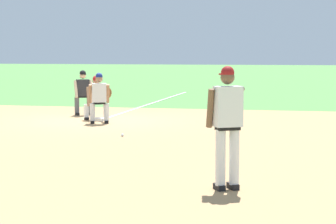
{
  "coord_description": "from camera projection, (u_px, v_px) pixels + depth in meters",
  "views": [
    {
      "loc": [
        -18.5,
        -6.17,
        2.08
      ],
      "look_at": [
        -6.22,
        -3.48,
        0.9
      ],
      "focal_mm": 70.0,
      "sensor_mm": 36.0,
      "label": 1
    }
  ],
  "objects": [
    {
      "name": "first_base_bag",
      "position": [
        99.0,
        119.0,
        19.5
      ],
      "size": [
        0.38,
        0.38,
        0.09
      ],
      "primitive_type": "cube",
      "color": "white",
      "rests_on": "ground"
    },
    {
      "name": "foul_line_stripe",
      "position": [
        154.0,
        103.0,
        26.29
      ],
      "size": [
        13.97,
        0.1,
        0.0
      ],
      "primitive_type": "cube",
      "color": "white",
      "rests_on": "ground"
    },
    {
      "name": "umpire",
      "position": [
        83.0,
        91.0,
        21.2
      ],
      "size": [
        0.62,
        0.68,
        1.46
      ],
      "color": "black",
      "rests_on": "ground"
    },
    {
      "name": "baserunner",
      "position": [
        99.0,
        96.0,
        18.7
      ],
      "size": [
        0.57,
        0.67,
        1.46
      ],
      "color": "black",
      "rests_on": "ground"
    },
    {
      "name": "infield_dirt_patch",
      "position": [
        142.0,
        144.0,
        14.65
      ],
      "size": [
        18.0,
        18.0,
        0.01
      ],
      "primitive_type": "cube",
      "color": "tan",
      "rests_on": "ground"
    },
    {
      "name": "baseball",
      "position": [
        122.0,
        135.0,
        15.92
      ],
      "size": [
        0.07,
        0.07,
        0.07
      ],
      "primitive_type": "sphere",
      "color": "white",
      "rests_on": "ground"
    },
    {
      "name": "first_baseman",
      "position": [
        97.0,
        96.0,
        19.7
      ],
      "size": [
        0.82,
        1.02,
        1.34
      ],
      "color": "black",
      "rests_on": "ground"
    },
    {
      "name": "pitcher",
      "position": [
        228.0,
        120.0,
        9.75
      ],
      "size": [
        0.84,
        0.58,
        1.86
      ],
      "color": "black",
      "rests_on": "ground"
    },
    {
      "name": "ground_plane",
      "position": [
        99.0,
        121.0,
        19.5
      ],
      "size": [
        160.0,
        160.0,
        0.0
      ],
      "primitive_type": "plane",
      "color": "#518942"
    }
  ]
}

